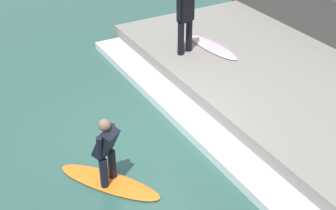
% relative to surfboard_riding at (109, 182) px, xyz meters
% --- Properties ---
extents(ground_plane, '(28.00, 28.00, 0.00)m').
position_rel_surfboard_riding_xyz_m(ground_plane, '(1.09, 0.84, -0.03)').
color(ground_plane, '#2D564C').
extents(concrete_ledge, '(4.40, 9.81, 0.48)m').
position_rel_surfboard_riding_xyz_m(concrete_ledge, '(4.88, 0.84, 0.21)').
color(concrete_ledge, gray).
rests_on(concrete_ledge, ground_plane).
extents(wave_foam_crest, '(0.72, 9.32, 0.19)m').
position_rel_surfboard_riding_xyz_m(wave_foam_crest, '(2.32, 0.84, 0.07)').
color(wave_foam_crest, silver).
rests_on(wave_foam_crest, ground_plane).
extents(surfboard_riding, '(1.62, 1.99, 0.06)m').
position_rel_surfboard_riding_xyz_m(surfboard_riding, '(0.00, 0.00, 0.00)').
color(surfboard_riding, orange).
rests_on(surfboard_riding, ground_plane).
extents(surfer_riding, '(0.54, 0.55, 1.33)m').
position_rel_surfboard_riding_xyz_m(surfer_riding, '(0.00, -0.00, 0.77)').
color(surfer_riding, black).
rests_on(surfer_riding, surfboard_riding).
extents(surfer_waiting_near, '(0.56, 0.35, 1.72)m').
position_rel_surfboard_riding_xyz_m(surfer_waiting_near, '(3.53, 3.19, 1.41)').
color(surfer_waiting_near, black).
rests_on(surfer_waiting_near, concrete_ledge).
extents(surfboard_waiting_near, '(0.66, 1.88, 0.06)m').
position_rel_surfboard_riding_xyz_m(surfboard_waiting_near, '(4.31, 3.04, 0.48)').
color(surfboard_waiting_near, beige).
rests_on(surfboard_waiting_near, concrete_ledge).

